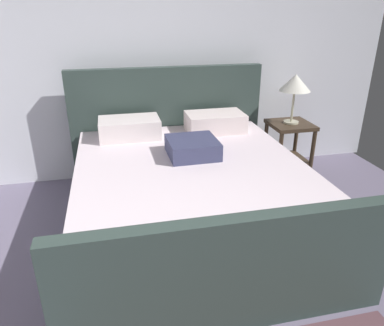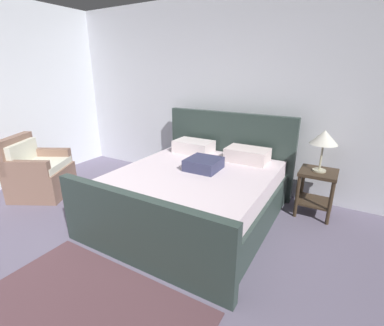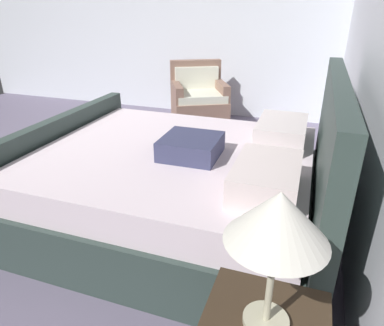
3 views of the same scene
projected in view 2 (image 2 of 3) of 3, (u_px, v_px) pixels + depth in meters
ground_plane at (49, 308)px, 2.19m from camera, size 5.53×6.15×0.02m
wall_back at (219, 95)px, 4.29m from camera, size 5.65×0.12×2.84m
bed at (196, 191)px, 3.46m from camera, size 1.99×2.23×1.21m
nightstand_right at (317, 186)px, 3.48m from camera, size 0.44×0.44×0.60m
table_lamp_right at (324, 138)px, 3.28m from camera, size 0.32×0.32×0.52m
armchair at (38, 173)px, 4.06m from camera, size 0.98×0.98×0.90m
area_rug at (77, 320)px, 2.07m from camera, size 1.90×1.24×0.01m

